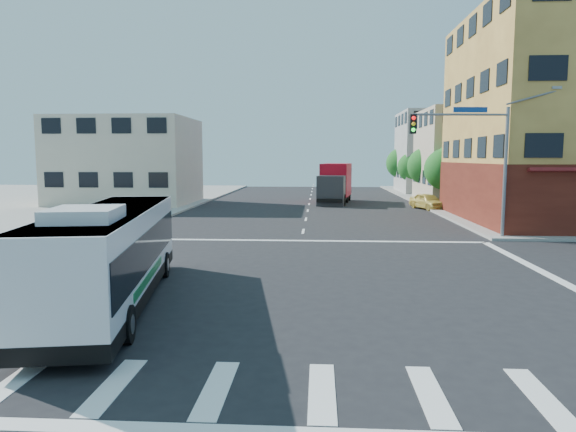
{
  "coord_description": "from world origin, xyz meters",
  "views": [
    {
      "loc": [
        0.92,
        -17.18,
        4.36
      ],
      "look_at": [
        -0.34,
        3.61,
        1.98
      ],
      "focal_mm": 32.0,
      "sensor_mm": 36.0,
      "label": 1
    }
  ],
  "objects": [
    {
      "name": "signal_mast_ne",
      "position": [
        9.08,
        10.62,
        4.98
      ],
      "size": [
        7.91,
        1.13,
        8.07
      ],
      "color": "slate",
      "rests_on": "ground"
    },
    {
      "name": "street_tree_c",
      "position": [
        11.9,
        43.92,
        3.46
      ],
      "size": [
        3.4,
        3.4,
        5.29
      ],
      "color": "#332112",
      "rests_on": "ground"
    },
    {
      "name": "parked_car",
      "position": [
        10.14,
        26.83,
        0.68
      ],
      "size": [
        2.89,
        4.31,
        1.36
      ],
      "primitive_type": "imported",
      "rotation": [
        0.0,
        0.0,
        0.35
      ],
      "color": "#DFC655",
      "rests_on": "ground"
    },
    {
      "name": "building_east_near",
      "position": [
        16.98,
        33.98,
        4.51
      ],
      "size": [
        12.06,
        10.06,
        9.0
      ],
      "color": "#B9A58D",
      "rests_on": "ground"
    },
    {
      "name": "street_tree_a",
      "position": [
        11.9,
        27.92,
        3.59
      ],
      "size": [
        3.6,
        3.6,
        5.53
      ],
      "color": "#332112",
      "rests_on": "ground"
    },
    {
      "name": "street_tree_b",
      "position": [
        11.9,
        35.92,
        3.75
      ],
      "size": [
        3.8,
        3.8,
        5.79
      ],
      "color": "#332112",
      "rests_on": "ground"
    },
    {
      "name": "box_truck",
      "position": [
        2.46,
        32.42,
        1.83
      ],
      "size": [
        3.6,
        8.66,
        3.78
      ],
      "rotation": [
        0.0,
        0.0,
        -0.14
      ],
      "color": "#292A2E",
      "rests_on": "ground"
    },
    {
      "name": "building_east_far",
      "position": [
        16.98,
        47.98,
        5.01
      ],
      "size": [
        12.06,
        10.06,
        10.0
      ],
      "color": "#ABAAA5",
      "rests_on": "ground"
    },
    {
      "name": "building_west",
      "position": [
        -17.02,
        29.98,
        4.01
      ],
      "size": [
        12.06,
        10.06,
        8.0
      ],
      "color": "#C1B6A0",
      "rests_on": "ground"
    },
    {
      "name": "street_tree_d",
      "position": [
        11.9,
        51.92,
        3.88
      ],
      "size": [
        4.0,
        4.0,
        6.03
      ],
      "color": "#332112",
      "rests_on": "ground"
    },
    {
      "name": "transit_bus",
      "position": [
        -5.19,
        -2.6,
        1.54
      ],
      "size": [
        4.03,
        10.89,
        3.16
      ],
      "rotation": [
        0.0,
        0.0,
        0.17
      ],
      "color": "black",
      "rests_on": "ground"
    },
    {
      "name": "ground",
      "position": [
        0.0,
        0.0,
        0.0
      ],
      "size": [
        120.0,
        120.0,
        0.0
      ],
      "primitive_type": "plane",
      "color": "black",
      "rests_on": "ground"
    }
  ]
}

